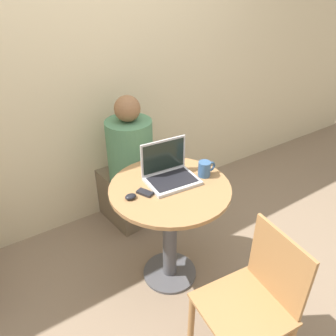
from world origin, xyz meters
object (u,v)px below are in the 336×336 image
(laptop, at_px, (169,172))
(chair_empty, at_px, (252,304))
(person_seated, at_px, (127,173))
(cell_phone, at_px, (145,193))

(laptop, height_order, chair_empty, laptop)
(laptop, xyz_separation_m, person_seated, (0.02, 0.64, -0.34))
(chair_empty, height_order, person_seated, person_seated)
(laptop, distance_m, chair_empty, 0.87)
(cell_phone, bearing_deg, chair_empty, -75.84)
(cell_phone, bearing_deg, person_seated, 72.15)
(cell_phone, xyz_separation_m, person_seated, (0.22, 0.69, -0.30))
(chair_empty, bearing_deg, person_seated, 88.51)
(chair_empty, bearing_deg, cell_phone, 104.16)
(laptop, bearing_deg, person_seated, 88.47)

